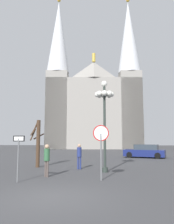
% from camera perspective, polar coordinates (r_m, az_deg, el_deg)
% --- Properties ---
extents(ground_plane, '(120.00, 120.00, 0.00)m').
position_cam_1_polar(ground_plane, '(8.64, -9.47, -21.02)').
color(ground_plane, '#424244').
extents(cathedral, '(20.32, 14.92, 32.66)m').
position_cam_1_polar(cathedral, '(49.25, 1.62, 2.02)').
color(cathedral, gray).
rests_on(cathedral, ground).
extents(stop_sign, '(0.83, 0.12, 2.82)m').
position_cam_1_polar(stop_sign, '(11.60, 3.62, -7.45)').
color(stop_sign, slate).
rests_on(stop_sign, ground).
extents(one_way_arrow_sign, '(0.64, 0.20, 2.26)m').
position_cam_1_polar(one_way_arrow_sign, '(11.59, -17.29, -9.78)').
color(one_way_arrow_sign, slate).
rests_on(one_way_arrow_sign, ground).
extents(street_lamp, '(1.27, 1.27, 5.91)m').
position_cam_1_polar(street_lamp, '(14.50, 4.52, 1.64)').
color(street_lamp, '#2D3833').
rests_on(street_lamp, ground).
extents(bare_tree, '(0.91, 0.99, 3.55)m').
position_cam_1_polar(bare_tree, '(17.13, -12.59, -7.50)').
color(bare_tree, '#473323').
rests_on(bare_tree, ground).
extents(parked_car_near_navy, '(4.75, 3.27, 1.45)m').
position_cam_1_polar(parked_car_near_navy, '(25.68, 14.72, -9.80)').
color(parked_car_near_navy, navy).
rests_on(parked_car_near_navy, ground).
extents(pedestrian_walking, '(0.32, 0.32, 1.73)m').
position_cam_1_polar(pedestrian_walking, '(15.75, -2.01, -10.72)').
color(pedestrian_walking, navy).
rests_on(pedestrian_walking, ground).
extents(pedestrian_standing, '(0.32, 0.32, 1.79)m').
position_cam_1_polar(pedestrian_standing, '(12.82, -10.33, -11.35)').
color(pedestrian_standing, '#594C47').
rests_on(pedestrian_standing, ground).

